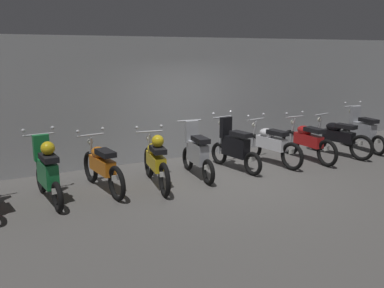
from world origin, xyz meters
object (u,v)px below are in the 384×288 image
(motorbike_slot_5, at_px, (234,147))
(motorbike_slot_8, at_px, (338,137))
(motorbike_slot_2, at_px, (102,166))
(motorbike_slot_3, at_px, (156,160))
(motorbike_slot_1, at_px, (47,171))
(motorbike_slot_9, at_px, (362,131))
(motorbike_slot_4, at_px, (197,153))
(motorbike_slot_6, at_px, (270,144))
(motorbike_slot_7, at_px, (307,141))

(motorbike_slot_5, distance_m, motorbike_slot_8, 3.08)
(motorbike_slot_5, bearing_deg, motorbike_slot_2, -179.21)
(motorbike_slot_3, relative_size, motorbike_slot_8, 1.00)
(motorbike_slot_1, relative_size, motorbike_slot_2, 0.86)
(motorbike_slot_2, height_order, motorbike_slot_8, motorbike_slot_2)
(motorbike_slot_3, xyz_separation_m, motorbike_slot_9, (6.16, 0.22, -0.00))
(motorbike_slot_9, bearing_deg, motorbike_slot_3, -178.00)
(motorbike_slot_1, height_order, motorbike_slot_4, motorbike_slot_1)
(motorbike_slot_8, bearing_deg, motorbike_slot_4, 178.89)
(motorbike_slot_5, height_order, motorbike_slot_6, motorbike_slot_5)
(motorbike_slot_2, bearing_deg, motorbike_slot_1, -172.39)
(motorbike_slot_5, relative_size, motorbike_slot_7, 0.86)
(motorbike_slot_6, bearing_deg, motorbike_slot_4, -177.82)
(motorbike_slot_4, height_order, motorbike_slot_9, motorbike_slot_9)
(motorbike_slot_2, distance_m, motorbike_slot_5, 3.07)
(motorbike_slot_4, xyz_separation_m, motorbike_slot_6, (2.04, 0.08, -0.03))
(motorbike_slot_1, bearing_deg, motorbike_slot_3, -2.48)
(motorbike_slot_6, bearing_deg, motorbike_slot_5, 179.48)
(motorbike_slot_1, distance_m, motorbike_slot_7, 6.16)
(motorbike_slot_1, height_order, motorbike_slot_9, same)
(motorbike_slot_1, distance_m, motorbike_slot_4, 3.08)
(motorbike_slot_7, height_order, motorbike_slot_8, motorbike_slot_7)
(motorbike_slot_6, bearing_deg, motorbike_slot_2, -179.54)
(motorbike_slot_1, bearing_deg, motorbike_slot_7, 0.21)
(motorbike_slot_3, height_order, motorbike_slot_5, motorbike_slot_5)
(motorbike_slot_5, height_order, motorbike_slot_7, motorbike_slot_5)
(motorbike_slot_9, bearing_deg, motorbike_slot_8, -173.72)
(motorbike_slot_5, bearing_deg, motorbike_slot_7, -4.34)
(motorbike_slot_2, relative_size, motorbike_slot_6, 1.00)
(motorbike_slot_1, distance_m, motorbike_slot_6, 5.13)
(motorbike_slot_2, distance_m, motorbike_slot_7, 5.13)
(motorbike_slot_3, relative_size, motorbike_slot_7, 0.99)
(motorbike_slot_3, bearing_deg, motorbike_slot_1, 177.52)
(motorbike_slot_7, bearing_deg, motorbike_slot_3, -178.44)
(motorbike_slot_4, relative_size, motorbike_slot_8, 0.87)
(motorbike_slot_1, distance_m, motorbike_slot_8, 7.18)
(motorbike_slot_1, height_order, motorbike_slot_6, motorbike_slot_1)
(motorbike_slot_6, height_order, motorbike_slot_7, same)
(motorbike_slot_3, xyz_separation_m, motorbike_slot_6, (3.07, 0.26, -0.04))
(motorbike_slot_3, bearing_deg, motorbike_slot_5, 7.47)
(motorbike_slot_6, bearing_deg, motorbike_slot_1, -178.10)
(motorbike_slot_7, relative_size, motorbike_slot_8, 1.01)
(motorbike_slot_8, bearing_deg, motorbike_slot_7, 179.42)
(motorbike_slot_6, height_order, motorbike_slot_8, motorbike_slot_6)
(motorbike_slot_2, relative_size, motorbike_slot_7, 1.00)
(motorbike_slot_3, xyz_separation_m, motorbike_slot_4, (1.03, 0.18, -0.00))
(motorbike_slot_3, xyz_separation_m, motorbike_slot_7, (4.10, 0.11, -0.04))
(motorbike_slot_1, xyz_separation_m, motorbike_slot_6, (5.13, 0.17, -0.08))
(motorbike_slot_1, height_order, motorbike_slot_3, motorbike_slot_1)
(motorbike_slot_6, relative_size, motorbike_slot_7, 1.00)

